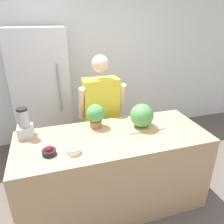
{
  "coord_description": "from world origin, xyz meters",
  "views": [
    {
      "loc": [
        -0.59,
        -1.45,
        2.02
      ],
      "look_at": [
        0.0,
        0.44,
        1.14
      ],
      "focal_mm": 35.0,
      "sensor_mm": 36.0,
      "label": 1
    }
  ],
  "objects": [
    {
      "name": "bowl_cherries",
      "position": [
        -0.64,
        0.25,
        0.92
      ],
      "size": [
        0.13,
        0.13,
        0.09
      ],
      "color": "black",
      "rests_on": "counter_island"
    },
    {
      "name": "potted_plant",
      "position": [
        -0.12,
        0.64,
        1.03
      ],
      "size": [
        0.2,
        0.2,
        0.26
      ],
      "color": "#996647",
      "rests_on": "counter_island"
    },
    {
      "name": "bowl_cream",
      "position": [
        -0.44,
        0.22,
        0.93
      ],
      "size": [
        0.13,
        0.13,
        0.1
      ],
      "color": "white",
      "rests_on": "counter_island"
    },
    {
      "name": "counter_island",
      "position": [
        0.0,
        0.4,
        0.44
      ],
      "size": [
        1.98,
        0.8,
        0.89
      ],
      "color": "tan",
      "rests_on": "ground_plane"
    },
    {
      "name": "cutting_board",
      "position": [
        0.38,
        0.5,
        0.89
      ],
      "size": [
        0.41,
        0.26,
        0.01
      ],
      "color": "tan",
      "rests_on": "counter_island"
    },
    {
      "name": "refrigerator",
      "position": [
        -0.66,
        1.74,
        0.94
      ],
      "size": [
        0.76,
        0.71,
        1.89
      ],
      "color": "#B7B7BC",
      "rests_on": "ground_plane"
    },
    {
      "name": "watermelon",
      "position": [
        0.35,
        0.49,
        1.03
      ],
      "size": [
        0.26,
        0.26,
        0.26
      ],
      "color": "#4C8C47",
      "rests_on": "cutting_board"
    },
    {
      "name": "wall_back",
      "position": [
        0.0,
        2.13,
        1.3
      ],
      "size": [
        8.0,
        0.06,
        2.6
      ],
      "color": "white",
      "rests_on": "ground_plane"
    },
    {
      "name": "person",
      "position": [
        0.05,
        1.07,
        0.81
      ],
      "size": [
        0.58,
        0.26,
        1.6
      ],
      "color": "gray",
      "rests_on": "ground_plane"
    },
    {
      "name": "blender",
      "position": [
        -0.85,
        0.64,
        1.02
      ],
      "size": [
        0.15,
        0.15,
        0.32
      ],
      "color": "#B7B7BC",
      "rests_on": "counter_island"
    }
  ]
}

